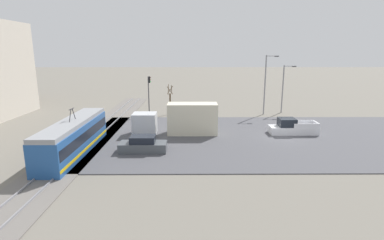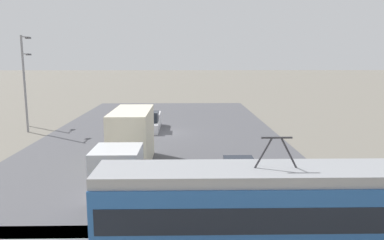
{
  "view_description": "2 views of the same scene",
  "coord_description": "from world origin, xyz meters",
  "px_view_note": "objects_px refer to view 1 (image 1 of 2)",
  "views": [
    {
      "loc": [
        -32.89,
        10.67,
        9.61
      ],
      "look_at": [
        -0.74,
        10.46,
        2.25
      ],
      "focal_mm": 28.0,
      "sensor_mm": 36.0,
      "label": 1
    },
    {
      "loc": [
        -2.0,
        34.62,
        7.19
      ],
      "look_at": [
        -2.49,
        10.09,
        2.99
      ],
      "focal_mm": 35.0,
      "sensor_mm": 36.0,
      "label": 2
    }
  ],
  "objects_px": {
    "light_rail_tram": "(74,137)",
    "street_tree": "(170,101)",
    "sedan_car_0": "(143,145)",
    "street_lamp_mid_block": "(266,81)",
    "traffic_light_pole": "(149,91)",
    "pickup_truck": "(292,128)",
    "box_truck": "(181,120)",
    "street_lamp_near_crossing": "(284,85)"
  },
  "relations": [
    {
      "from": "street_lamp_mid_block",
      "to": "street_lamp_near_crossing",
      "type": "bearing_deg",
      "value": -67.22
    },
    {
      "from": "street_tree",
      "to": "street_lamp_near_crossing",
      "type": "xyz_separation_m",
      "value": [
        1.06,
        -18.05,
        2.27
      ]
    },
    {
      "from": "street_tree",
      "to": "traffic_light_pole",
      "type": "bearing_deg",
      "value": 107.45
    },
    {
      "from": "box_truck",
      "to": "street_lamp_mid_block",
      "type": "xyz_separation_m",
      "value": [
        11.55,
        -12.79,
        3.43
      ]
    },
    {
      "from": "pickup_truck",
      "to": "traffic_light_pole",
      "type": "relative_size",
      "value": 0.93
    },
    {
      "from": "sedan_car_0",
      "to": "street_tree",
      "type": "xyz_separation_m",
      "value": [
        18.32,
        -1.48,
        1.39
      ]
    },
    {
      "from": "street_tree",
      "to": "street_lamp_mid_block",
      "type": "height_order",
      "value": "street_lamp_mid_block"
    },
    {
      "from": "light_rail_tram",
      "to": "sedan_car_0",
      "type": "xyz_separation_m",
      "value": [
        0.26,
        -6.54,
        -0.9
      ]
    },
    {
      "from": "street_tree",
      "to": "box_truck",
      "type": "bearing_deg",
      "value": -170.3
    },
    {
      "from": "street_tree",
      "to": "street_lamp_mid_block",
      "type": "distance_m",
      "value": 15.13
    },
    {
      "from": "street_lamp_near_crossing",
      "to": "street_lamp_mid_block",
      "type": "xyz_separation_m",
      "value": [
        -1.36,
        3.23,
        0.81
      ]
    },
    {
      "from": "traffic_light_pole",
      "to": "street_lamp_near_crossing",
      "type": "bearing_deg",
      "value": -84.5
    },
    {
      "from": "box_truck",
      "to": "pickup_truck",
      "type": "bearing_deg",
      "value": -90.15
    },
    {
      "from": "light_rail_tram",
      "to": "pickup_truck",
      "type": "height_order",
      "value": "light_rail_tram"
    },
    {
      "from": "street_tree",
      "to": "pickup_truck",
      "type": "bearing_deg",
      "value": -127.95
    },
    {
      "from": "light_rail_tram",
      "to": "pickup_truck",
      "type": "distance_m",
      "value": 24.21
    },
    {
      "from": "sedan_car_0",
      "to": "street_tree",
      "type": "relative_size",
      "value": 0.99
    },
    {
      "from": "light_rail_tram",
      "to": "street_tree",
      "type": "distance_m",
      "value": 20.24
    },
    {
      "from": "light_rail_tram",
      "to": "street_tree",
      "type": "relative_size",
      "value": 2.77
    },
    {
      "from": "box_truck",
      "to": "sedan_car_0",
      "type": "bearing_deg",
      "value": 151.55
    },
    {
      "from": "pickup_truck",
      "to": "street_lamp_mid_block",
      "type": "height_order",
      "value": "street_lamp_mid_block"
    },
    {
      "from": "traffic_light_pole",
      "to": "street_tree",
      "type": "xyz_separation_m",
      "value": [
        0.98,
        -3.11,
        -1.7
      ]
    },
    {
      "from": "box_truck",
      "to": "street_lamp_near_crossing",
      "type": "height_order",
      "value": "street_lamp_near_crossing"
    },
    {
      "from": "pickup_truck",
      "to": "street_lamp_mid_block",
      "type": "xyz_separation_m",
      "value": [
        11.59,
        0.42,
        4.41
      ]
    },
    {
      "from": "box_truck",
      "to": "street_lamp_near_crossing",
      "type": "relative_size",
      "value": 1.31
    },
    {
      "from": "light_rail_tram",
      "to": "street_lamp_mid_block",
      "type": "xyz_separation_m",
      "value": [
        18.28,
        -22.83,
        3.57
      ]
    },
    {
      "from": "traffic_light_pole",
      "to": "light_rail_tram",
      "type": "bearing_deg",
      "value": 164.42
    },
    {
      "from": "pickup_truck",
      "to": "sedan_car_0",
      "type": "relative_size",
      "value": 1.21
    },
    {
      "from": "street_lamp_mid_block",
      "to": "light_rail_tram",
      "type": "bearing_deg",
      "value": 128.67
    },
    {
      "from": "traffic_light_pole",
      "to": "street_lamp_mid_block",
      "type": "xyz_separation_m",
      "value": [
        0.68,
        -17.93,
        1.37
      ]
    },
    {
      "from": "light_rail_tram",
      "to": "sedan_car_0",
      "type": "bearing_deg",
      "value": -87.75
    },
    {
      "from": "box_truck",
      "to": "street_tree",
      "type": "relative_size",
      "value": 2.13
    },
    {
      "from": "sedan_car_0",
      "to": "street_lamp_mid_block",
      "type": "xyz_separation_m",
      "value": [
        18.02,
        -16.29,
        4.47
      ]
    },
    {
      "from": "light_rail_tram",
      "to": "street_tree",
      "type": "bearing_deg",
      "value": -23.35
    },
    {
      "from": "pickup_truck",
      "to": "box_truck",
      "type": "bearing_deg",
      "value": 89.85
    },
    {
      "from": "street_tree",
      "to": "street_lamp_near_crossing",
      "type": "relative_size",
      "value": 0.62
    },
    {
      "from": "pickup_truck",
      "to": "traffic_light_pole",
      "type": "xyz_separation_m",
      "value": [
        10.91,
        18.35,
        3.04
      ]
    },
    {
      "from": "traffic_light_pole",
      "to": "street_lamp_mid_block",
      "type": "bearing_deg",
      "value": -87.83
    },
    {
      "from": "sedan_car_0",
      "to": "street_lamp_near_crossing",
      "type": "xyz_separation_m",
      "value": [
        19.38,
        -19.53,
        3.66
      ]
    },
    {
      "from": "light_rail_tram",
      "to": "box_truck",
      "type": "relative_size",
      "value": 1.3
    },
    {
      "from": "traffic_light_pole",
      "to": "street_tree",
      "type": "bearing_deg",
      "value": -72.55
    },
    {
      "from": "street_lamp_near_crossing",
      "to": "street_lamp_mid_block",
      "type": "distance_m",
      "value": 3.6
    }
  ]
}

